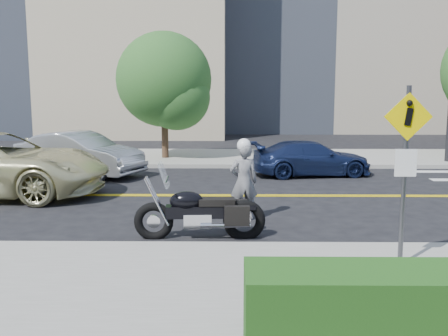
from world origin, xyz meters
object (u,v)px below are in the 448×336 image
motorcyclist (244,180)px  motorcycle (200,201)px  parked_car_silver (80,154)px  parked_car_blue (311,158)px  pedestrian_sign (406,159)px

motorcyclist → motorcycle: motorcyclist is taller
parked_car_silver → parked_car_blue: bearing=-65.5°
motorcyclist → parked_car_blue: motorcyclist is taller
pedestrian_sign → motorcyclist: pedestrian_sign is taller
parked_car_blue → motorcyclist: bearing=149.4°
motorcyclist → pedestrian_sign: bearing=116.0°
motorcyclist → parked_car_silver: bearing=-56.6°
pedestrian_sign → motorcycle: (-3.48, 2.06, -1.16)m
pedestrian_sign → motorcyclist: (-2.54, 3.60, -1.00)m
motorcycle → parked_car_blue: size_ratio=0.62×
parked_car_silver → pedestrian_sign: bearing=-116.0°
motorcyclist → motorcycle: bearing=49.4°
pedestrian_sign → parked_car_blue: size_ratio=0.72×
motorcycle → parked_car_blue: 8.47m
pedestrian_sign → motorcycle: bearing=149.4°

